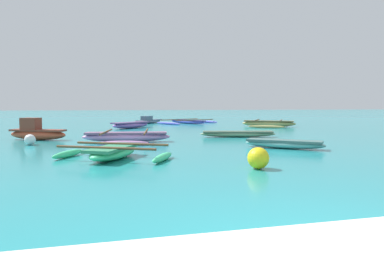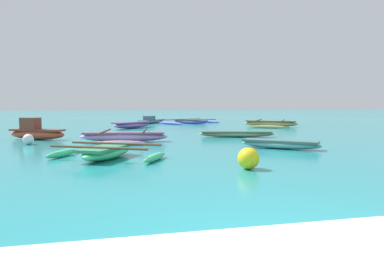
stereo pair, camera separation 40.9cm
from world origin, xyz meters
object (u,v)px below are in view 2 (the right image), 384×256
at_px(moored_boat_1, 280,144).
at_px(moored_boat_8, 124,137).
at_px(mooring_buoy_1, 248,158).
at_px(moored_boat_2, 36,132).
at_px(moored_boat_6, 132,125).
at_px(moored_boat_4, 190,122).
at_px(moored_boat_5, 237,134).
at_px(moored_boat_0, 271,124).
at_px(moored_boat_7, 152,121).
at_px(mooring_buoy_0, 28,139).
at_px(moored_boat_3, 107,152).

bearing_deg(moored_boat_1, moored_boat_8, -174.47).
bearing_deg(moored_boat_1, mooring_buoy_1, -87.32).
distance_m(moored_boat_2, moored_boat_6, 8.38).
height_order(moored_boat_4, moored_boat_5, moored_boat_4).
bearing_deg(moored_boat_5, moored_boat_2, -171.02).
height_order(moored_boat_0, moored_boat_7, moored_boat_7).
relative_size(moored_boat_2, moored_boat_8, 0.73).
bearing_deg(moored_boat_6, moored_boat_2, -163.46).
bearing_deg(mooring_buoy_1, moored_boat_1, 53.23).
distance_m(moored_boat_7, mooring_buoy_0, 16.67).
xyz_separation_m(moored_boat_0, moored_boat_5, (-5.20, -7.21, -0.07)).
bearing_deg(moored_boat_8, moored_boat_7, 88.85).
bearing_deg(moored_boat_7, moored_boat_4, -78.91).
relative_size(moored_boat_4, mooring_buoy_1, 10.35).
bearing_deg(mooring_buoy_1, moored_boat_3, 144.31).
bearing_deg(moored_boat_0, moored_boat_3, -100.06).
relative_size(mooring_buoy_0, mooring_buoy_1, 0.79).
xyz_separation_m(moored_boat_6, mooring_buoy_1, (2.00, -15.82, 0.03)).
distance_m(moored_boat_6, moored_boat_7, 6.61).
distance_m(moored_boat_3, moored_boat_7, 20.01).
bearing_deg(moored_boat_4, mooring_buoy_1, -38.51).
distance_m(moored_boat_4, mooring_buoy_1, 21.04).
bearing_deg(moored_boat_3, moored_boat_0, -13.33).
xyz_separation_m(moored_boat_5, mooring_buoy_0, (-8.99, -1.23, 0.04)).
bearing_deg(mooring_buoy_1, moored_boat_2, 126.71).
xyz_separation_m(moored_boat_4, moored_boat_5, (-0.50, -12.87, 0.00)).
bearing_deg(moored_boat_3, moored_boat_8, 20.47).
distance_m(moored_boat_8, mooring_buoy_1, 7.52).
bearing_deg(moored_boat_0, moored_boat_1, -83.03).
bearing_deg(moored_boat_2, mooring_buoy_1, -27.69).
height_order(moored_boat_6, mooring_buoy_1, mooring_buoy_1).
xyz_separation_m(mooring_buoy_0, mooring_buoy_1, (6.40, -6.72, 0.05)).
xyz_separation_m(moored_boat_3, moored_boat_7, (3.29, 19.74, 0.03)).
bearing_deg(moored_boat_2, moored_boat_3, -37.65).
bearing_deg(moored_boat_1, moored_boat_5, 129.13).
bearing_deg(moored_boat_3, moored_boat_5, -19.08).
height_order(moored_boat_2, moored_boat_6, moored_boat_2).
xyz_separation_m(moored_boat_1, moored_boat_8, (-5.30, 3.57, 0.04)).
relative_size(moored_boat_4, moored_boat_8, 1.46).
xyz_separation_m(moored_boat_2, moored_boat_3, (3.22, -6.39, -0.15)).
bearing_deg(moored_boat_4, moored_boat_3, -49.27).
height_order(moored_boat_1, mooring_buoy_0, mooring_buoy_0).
xyz_separation_m(moored_boat_3, moored_boat_4, (6.42, 18.43, -0.03)).
height_order(moored_boat_2, moored_boat_5, moored_boat_2).
relative_size(moored_boat_5, moored_boat_7, 0.98).
height_order(moored_boat_7, mooring_buoy_1, moored_boat_7).
bearing_deg(moored_boat_1, moored_boat_7, 137.37).
bearing_deg(moored_boat_5, mooring_buoy_0, -157.99).
bearing_deg(moored_boat_0, moored_boat_8, -111.25).
height_order(moored_boat_4, moored_boat_7, moored_boat_7).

